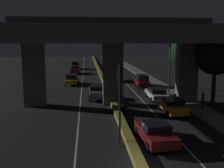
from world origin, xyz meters
The scene contains 21 objects.
lane_line_left_inner centered at (-3.59, 35.00, 0.00)m, with size 0.12×126.00×0.00m, color beige.
lane_line_right_inner centered at (3.59, 35.00, 0.00)m, with size 0.12×126.00×0.00m, color beige.
median_divider centered at (0.00, 35.00, 0.22)m, with size 0.63×126.00×0.44m, color olive.
sidewalk_right centered at (8.41, 28.00, 0.08)m, with size 2.49×126.00×0.16m, color slate.
elevated_overpass centered at (0.00, 15.61, 7.08)m, with size 21.78×10.47×9.36m.
traffic_light_left_of_median centered at (-0.72, 3.95, 3.71)m, with size 0.30×0.49×5.46m.
street_lamp centered at (7.58, 20.27, 5.03)m, with size 2.22×0.32×8.59m.
car_dark_red_lead centered at (1.79, 4.21, 0.74)m, with size 2.22×4.63×1.44m.
car_taxi_yellow_second centered at (5.30, 11.10, 0.79)m, with size 1.93×4.42×1.50m.
car_white_third centered at (5.46, 17.40, 0.69)m, with size 2.08×4.68×1.31m.
car_dark_red_fourth centered at (5.46, 25.64, 0.95)m, with size 2.06×4.18×1.86m.
car_white_fifth centered at (1.72, 31.87, 0.83)m, with size 2.03×4.02×1.59m.
car_grey_lead_oncoming centered at (-1.74, 18.60, 0.81)m, with size 1.84×4.54×1.55m.
car_taxi_yellow_second_oncoming centered at (-5.16, 29.19, 0.85)m, with size 2.15×4.38×1.62m.
car_dark_red_third_oncoming centered at (-5.23, 42.92, 0.80)m, with size 1.84×4.16×1.57m.
car_silver_fourth_oncoming centered at (-5.46, 51.92, 0.95)m, with size 2.07×3.99×1.78m.
motorcycle_red_filtering_near centered at (1.01, 4.26, 0.60)m, with size 0.33×1.84×1.39m.
motorcycle_white_filtering_mid centered at (0.64, 12.94, 0.62)m, with size 0.34×1.74×1.46m.
pedestrian_on_sidewalk centered at (8.84, 12.30, 1.02)m, with size 0.31×0.31×1.69m.
roadside_tree_kerbside_near centered at (11.16, 14.76, 5.47)m, with size 4.61×4.61×7.81m.
roadside_tree_kerbside_mid centered at (10.93, 24.18, 5.15)m, with size 3.82×3.82×7.08m.
Camera 1 is at (-2.84, -12.55, 6.97)m, focal length 42.00 mm.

